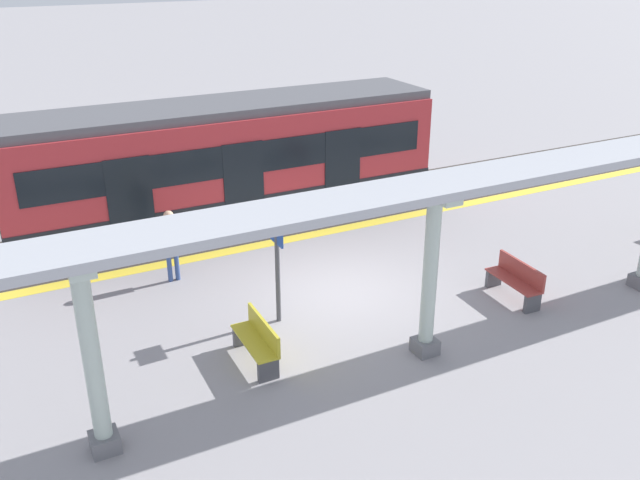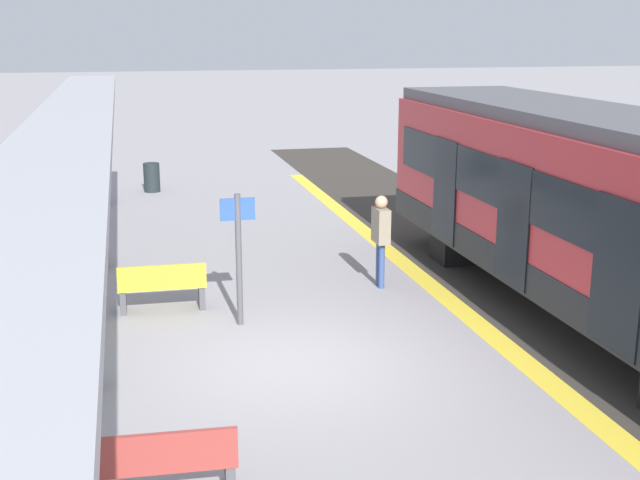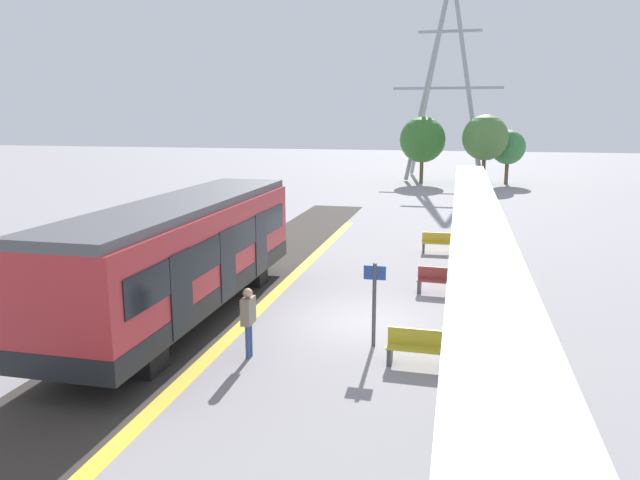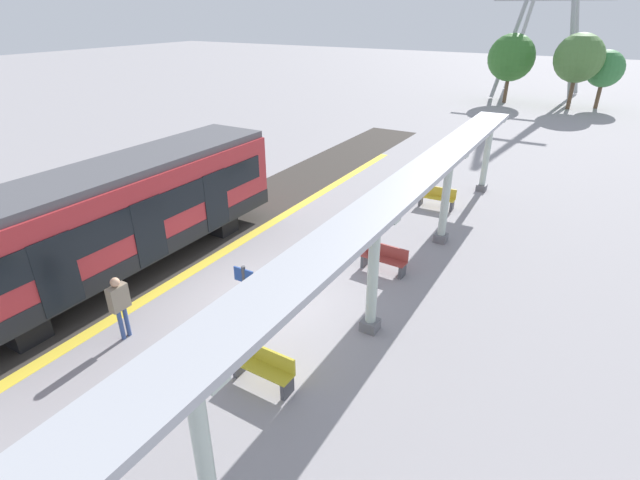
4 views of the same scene
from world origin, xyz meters
name	(u,v)px [view 4 (image 4 of 4)]	position (x,y,z in m)	size (l,w,h in m)	color
ground_plane	(273,301)	(0.00, 0.00, 0.00)	(176.00, 176.00, 0.00)	gray
tactile_edge_strip	(190,272)	(-3.26, 0.00, 0.00)	(0.41, 31.55, 0.01)	yellow
trackbed	(151,259)	(-5.07, 0.00, 0.00)	(3.20, 43.55, 0.01)	#38332D
train_near_carriage	(119,218)	(-5.06, -0.87, 1.83)	(2.65, 11.77, 3.48)	#B32B30
canopy_pillar_second	(203,452)	(3.02, -5.93, 1.70)	(1.10, 0.44, 3.34)	slate
canopy_pillar_third	(373,274)	(3.02, 0.16, 1.70)	(1.10, 0.44, 3.34)	slate
canopy_pillar_fourth	(446,198)	(3.02, 6.25, 1.70)	(1.10, 0.44, 3.34)	slate
canopy_pillar_fifth	(487,155)	(3.02, 12.46, 1.70)	(1.10, 0.44, 3.34)	slate
canopy_beam	(373,213)	(3.02, -0.03, 3.42)	(1.20, 25.79, 0.16)	#A8AAB2
bench_near_end	(264,366)	(1.78, -2.81, 0.44)	(1.51, 0.47, 0.86)	gold
bench_mid_platform	(385,258)	(2.07, 3.28, 0.44)	(1.52, 0.52, 0.86)	#9B3933
bench_far_end	(437,197)	(1.85, 9.43, 0.44)	(1.52, 0.50, 0.86)	gold
platform_info_sign	(246,298)	(0.57, -1.85, 1.33)	(0.56, 0.10, 2.20)	#4C4C51
passenger_waiting_near_edge	(119,301)	(-2.29, -3.28, 1.10)	(0.24, 0.51, 1.76)	#354C84
tree_left_background	(579,58)	(4.56, 36.26, 4.02)	(3.82, 3.82, 5.94)	brown
tree_right_background	(605,69)	(6.57, 37.80, 3.16)	(2.94, 2.94, 4.65)	brown
tree_centre_background	(511,58)	(-0.67, 36.76, 3.78)	(3.94, 3.94, 5.76)	brown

